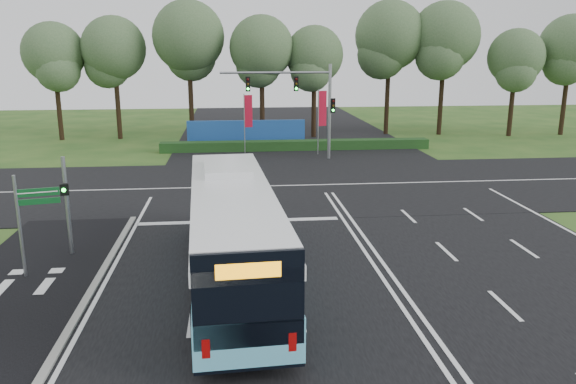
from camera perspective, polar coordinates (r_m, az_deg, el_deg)
name	(u,v)px	position (r m, az deg, el deg)	size (l,w,h in m)	color
ground	(367,255)	(22.78, 7.98, -6.38)	(120.00, 120.00, 0.00)	#244E1A
road_main	(367,255)	(22.77, 7.98, -6.34)	(20.00, 120.00, 0.04)	black
road_cross	(320,185)	(34.04, 3.26, 0.70)	(120.00, 14.00, 0.05)	black
bike_path	(13,300)	(20.70, -26.17, -9.86)	(5.00, 18.00, 0.06)	black
kerb_strip	(88,296)	(19.97, -19.62, -9.96)	(0.25, 18.00, 0.12)	gray
city_bus	(232,232)	(19.47, -5.67, -4.04)	(3.44, 13.15, 3.74)	#64C8E8
pedestrian_signal	(67,202)	(23.59, -21.56, -0.99)	(0.36, 0.44, 3.99)	gray
street_sign	(28,213)	(21.77, -24.87, -1.94)	(1.45, 0.39, 3.78)	gray
banner_flag_left	(247,115)	(44.42, -4.15, 7.82)	(0.67, 0.23, 4.69)	gray
banner_flag_mid	(321,113)	(43.88, 3.40, 8.04)	(0.71, 0.31, 5.06)	gray
traffic_light_gantry	(306,97)	(41.68, 1.80, 9.66)	(8.41, 0.28, 7.00)	gray
hedge	(296,145)	(46.12, 0.85, 4.76)	(22.00, 1.20, 0.80)	#183914
blue_hoarding	(246,133)	(48.20, -4.24, 5.98)	(10.00, 0.30, 2.20)	#1C4C9B
eucalyptus_row	(325,44)	(53.14, 3.79, 14.74)	(53.00, 8.22, 12.59)	black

